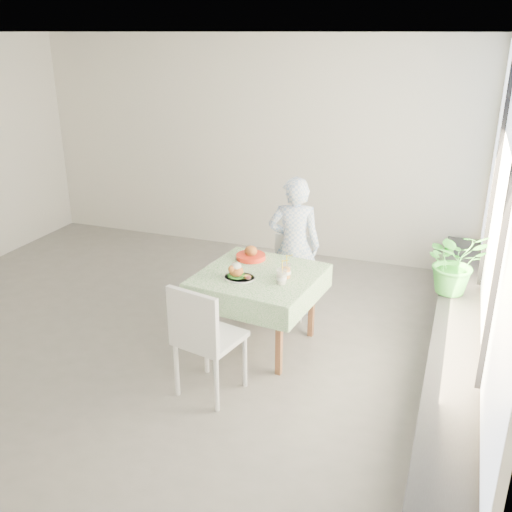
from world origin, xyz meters
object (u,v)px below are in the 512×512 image
at_px(potted_plant, 455,262).
at_px(main_dish, 238,273).
at_px(cafe_table, 259,301).
at_px(juice_cup_orange, 286,272).
at_px(diner, 294,246).
at_px(chair_far, 289,291).
at_px(chair_near, 210,360).

bearing_deg(potted_plant, main_dish, -153.25).
height_order(cafe_table, juice_cup_orange, juice_cup_orange).
distance_m(cafe_table, potted_plant, 1.86).
distance_m(diner, potted_plant, 1.58).
height_order(cafe_table, potted_plant, potted_plant).
height_order(chair_far, potted_plant, potted_plant).
bearing_deg(potted_plant, diner, 178.35).
relative_size(chair_near, main_dish, 3.46).
xyz_separation_m(chair_near, potted_plant, (1.79, 1.61, 0.50)).
bearing_deg(main_dish, chair_near, -87.92).
height_order(diner, potted_plant, diner).
height_order(main_dish, juice_cup_orange, juice_cup_orange).
relative_size(diner, potted_plant, 2.38).
xyz_separation_m(chair_far, juice_cup_orange, (0.19, -0.74, 0.55)).
bearing_deg(juice_cup_orange, potted_plant, 28.13).
relative_size(cafe_table, chair_near, 1.16).
bearing_deg(juice_cup_orange, chair_far, 104.39).
height_order(chair_near, juice_cup_orange, juice_cup_orange).
height_order(cafe_table, main_dish, main_dish).
bearing_deg(juice_cup_orange, main_dish, -158.40).
bearing_deg(chair_far, potted_plant, 0.54).
bearing_deg(main_dish, juice_cup_orange, 21.60).
xyz_separation_m(main_dish, juice_cup_orange, (0.40, 0.16, 0.01)).
bearing_deg(cafe_table, chair_far, 84.63).
height_order(juice_cup_orange, potted_plant, potted_plant).
xyz_separation_m(chair_near, main_dish, (-0.03, 0.70, 0.48)).
bearing_deg(chair_near, diner, 82.65).
height_order(chair_far, juice_cup_orange, juice_cup_orange).
height_order(cafe_table, diner, diner).
distance_m(cafe_table, juice_cup_orange, 0.43).
distance_m(chair_far, main_dish, 1.07).
bearing_deg(main_dish, cafe_table, 50.12).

